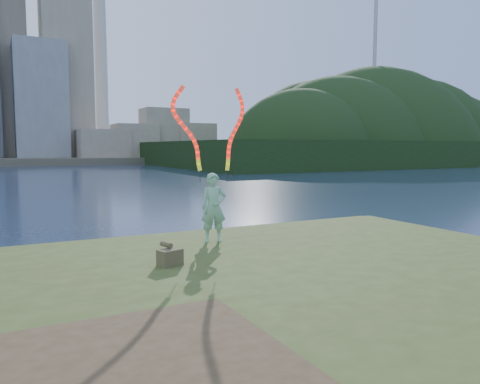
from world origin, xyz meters
TOP-DOWN VIEW (x-y plane):
  - ground at (0.00, 0.00)m, footprint 320.00×320.00m
  - grassy_knoll at (0.00, -2.30)m, footprint 20.00×18.00m
  - dirt_patch at (-2.20, -3.20)m, footprint 3.20×3.00m
  - far_shore at (0.00, 95.00)m, footprint 320.00×40.00m
  - wooded_hill at (59.57, 59.96)m, footprint 78.00×50.00m
  - woman_with_ribbons at (1.16, 2.34)m, footprint 2.01×0.65m
  - canvas_bag at (-0.56, 0.61)m, footprint 0.51×0.58m

SIDE VIEW (x-z plane):
  - ground at x=0.00m, z-range 0.00..0.00m
  - wooded_hill at x=59.57m, z-range -31.34..31.66m
  - grassy_knoll at x=0.00m, z-range -0.06..0.74m
  - far_shore at x=0.00m, z-range 0.00..1.20m
  - dirt_patch at x=-2.20m, z-range 0.80..0.82m
  - canvas_bag at x=-0.56m, z-range 0.76..1.19m
  - woman_with_ribbons at x=1.16m, z-range 0.17..4.23m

